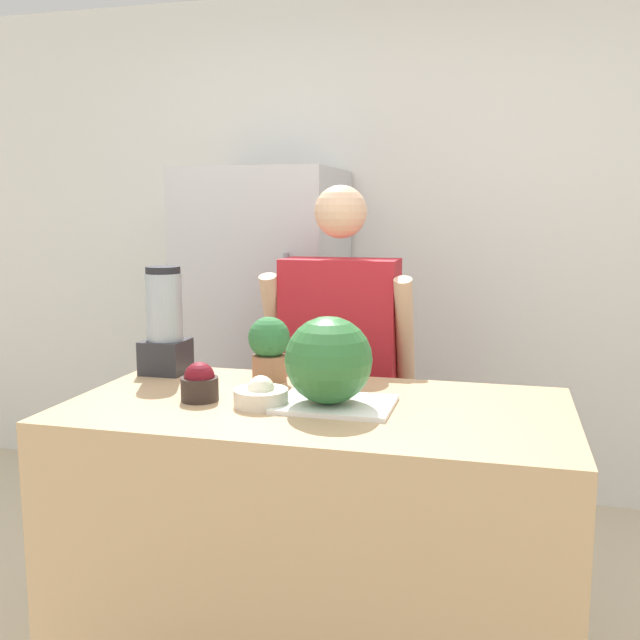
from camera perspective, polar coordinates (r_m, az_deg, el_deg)
The scene contains 10 objects.
wall_back at distance 3.78m, azimuth 6.43°, elevation 5.73°, with size 8.00×0.06×2.60m.
counter_island at distance 2.32m, azimuth -0.25°, elevation -17.69°, with size 1.50×0.79×0.92m.
refrigerator at distance 3.59m, azimuth -4.34°, elevation -1.68°, with size 0.73×0.71×1.69m.
person at distance 2.89m, azimuth 1.60°, elevation -5.05°, with size 0.60×0.26×1.59m.
cutting_board at distance 2.13m, azimuth 1.22°, elevation -6.75°, with size 0.34×0.26×0.01m.
watermelon at distance 2.09m, azimuth 0.69°, elevation -3.23°, with size 0.26×0.26×0.26m.
bowl_cherries at distance 2.21m, azimuth -9.61°, elevation -5.03°, with size 0.11×0.11×0.12m.
bowl_cream at distance 2.14m, azimuth -4.75°, elevation -6.01°, with size 0.16×0.16×0.09m.
blender at distance 2.59m, azimuth -12.32°, elevation -0.34°, with size 0.15×0.15×0.38m.
potted_plant at distance 2.43m, azimuth -4.09°, elevation -2.15°, with size 0.14×0.14×0.22m.
Camera 1 is at (0.53, -1.62, 1.49)m, focal length 40.00 mm.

